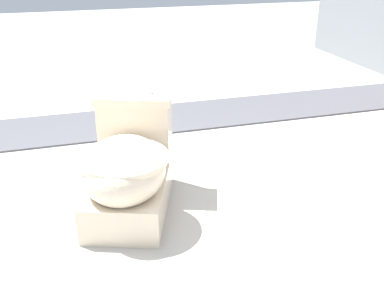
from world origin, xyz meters
name	(u,v)px	position (x,y,z in m)	size (l,w,h in m)	color
ground_plane	(69,229)	(0.00, 0.00, 0.00)	(14.00, 14.00, 0.00)	#B7B2A8
gravel_strip	(135,121)	(-1.20, 0.50, 0.01)	(0.56, 8.00, 0.01)	#4C4C51
toilet	(129,168)	(-0.09, 0.29, 0.22)	(0.72, 0.56, 0.52)	beige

